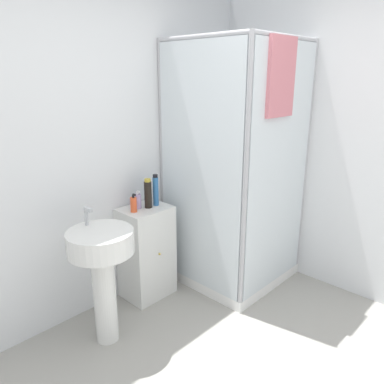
{
  "coord_description": "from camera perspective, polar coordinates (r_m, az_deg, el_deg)",
  "views": [
    {
      "loc": [
        -1.33,
        -0.72,
        1.79
      ],
      "look_at": [
        0.6,
        1.13,
        0.96
      ],
      "focal_mm": 35.0,
      "sensor_mm": 36.0,
      "label": 1
    }
  ],
  "objects": [
    {
      "name": "vanity_cabinet",
      "position": [
        3.18,
        -6.94,
        -9.06
      ],
      "size": [
        0.4,
        0.33,
        0.78
      ],
      "color": "silver",
      "rests_on": "ground_plane"
    },
    {
      "name": "shampoo_bottle_tall_black",
      "position": [
        2.99,
        -6.72,
        -0.25
      ],
      "size": [
        0.06,
        0.06,
        0.24
      ],
      "color": "black",
      "rests_on": "vanity_cabinet"
    },
    {
      "name": "shampoo_bottle_blue",
      "position": [
        3.04,
        -5.56,
        0.25
      ],
      "size": [
        0.05,
        0.05,
        0.26
      ],
      "color": "#2D66A3",
      "rests_on": "vanity_cabinet"
    },
    {
      "name": "soap_dispenser",
      "position": [
        2.93,
        -8.89,
        -1.88
      ],
      "size": [
        0.05,
        0.05,
        0.15
      ],
      "color": "#E5562D",
      "rests_on": "vanity_cabinet"
    },
    {
      "name": "sink",
      "position": [
        2.61,
        -13.54,
        -10.37
      ],
      "size": [
        0.44,
        0.44,
        0.96
      ],
      "color": "white",
      "rests_on": "ground_plane"
    },
    {
      "name": "wall_back",
      "position": [
        2.81,
        -17.14,
        5.38
      ],
      "size": [
        6.4,
        0.06,
        2.5
      ],
      "primitive_type": "cube",
      "color": "silver",
      "rests_on": "ground_plane"
    },
    {
      "name": "lotion_bottle_white",
      "position": [
        3.01,
        -8.25,
        -1.36
      ],
      "size": [
        0.05,
        0.06,
        0.15
      ],
      "color": "#B299C6",
      "rests_on": "vanity_cabinet"
    },
    {
      "name": "shower_enclosure",
      "position": [
        3.33,
        6.52,
        -4.51
      ],
      "size": [
        0.91,
        0.94,
        2.08
      ],
      "color": "white",
      "rests_on": "ground_plane"
    }
  ]
}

